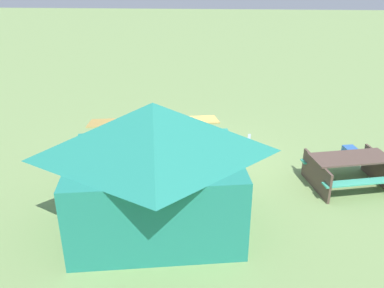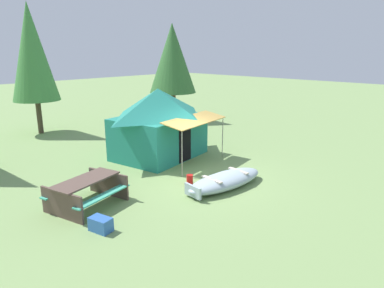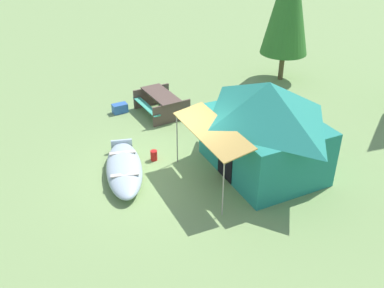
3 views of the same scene
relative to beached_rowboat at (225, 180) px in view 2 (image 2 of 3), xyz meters
The scene contains 8 objects.
ground_plane 1.29m from the beached_rowboat, 82.12° to the left, with size 80.00×80.00×0.00m, color #7A9959.
beached_rowboat is the anchor object (origin of this frame).
canvas_cabin_tent 4.26m from the beached_rowboat, 78.49° to the left, with size 3.98×4.07×2.76m.
picnic_table 4.20m from the beached_rowboat, 151.47° to the left, with size 2.19×1.88×0.79m.
cooler_box 4.24m from the beached_rowboat, behind, with size 0.55×0.33×0.34m, color #2F62B1.
fuel_can 1.16m from the beached_rowboat, 119.36° to the left, with size 0.21×0.21×0.32m, color red.
pine_tree_back_right 12.23m from the beached_rowboat, 93.25° to the left, with size 2.28×2.28×6.48m.
pine_tree_far_center 11.55m from the beached_rowboat, 54.43° to the left, with size 2.78×2.78×5.72m.
Camera 2 is at (-8.39, -7.46, 4.22)m, focal length 32.45 mm.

